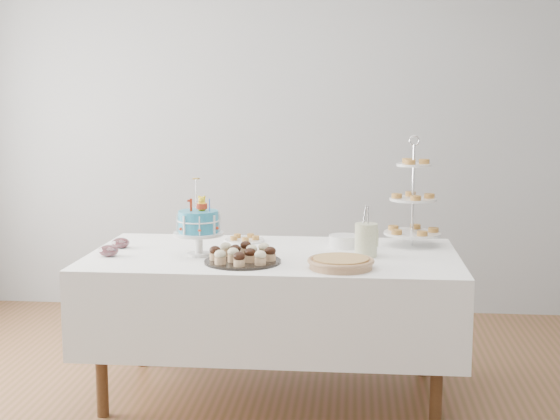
# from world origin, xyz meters

# --- Properties ---
(floor) EXTENTS (5.00, 5.00, 0.00)m
(floor) POSITION_xyz_m (0.00, 0.00, 0.00)
(floor) COLOR brown
(floor) RESTS_ON ground
(walls) EXTENTS (5.04, 4.04, 2.70)m
(walls) POSITION_xyz_m (0.00, 0.00, 1.35)
(walls) COLOR #97999B
(walls) RESTS_ON floor
(table) EXTENTS (1.92, 1.02, 0.77)m
(table) POSITION_xyz_m (0.00, 0.30, 0.54)
(table) COLOR white
(table) RESTS_ON floor
(birthday_cake) EXTENTS (0.26, 0.26, 0.40)m
(birthday_cake) POSITION_xyz_m (-0.38, 0.21, 0.88)
(birthday_cake) COLOR white
(birthday_cake) RESTS_ON table
(cupcake_tray) EXTENTS (0.38, 0.38, 0.09)m
(cupcake_tray) POSITION_xyz_m (-0.13, 0.06, 0.81)
(cupcake_tray) COLOR black
(cupcake_tray) RESTS_ON table
(pie) EXTENTS (0.32, 0.32, 0.05)m
(pie) POSITION_xyz_m (0.36, -0.02, 0.80)
(pie) COLOR tan
(pie) RESTS_ON table
(tiered_stand) EXTENTS (0.31, 0.31, 0.61)m
(tiered_stand) POSITION_xyz_m (0.74, 0.60, 1.02)
(tiered_stand) COLOR silver
(tiered_stand) RESTS_ON table
(plate_stack) EXTENTS (0.17, 0.17, 0.07)m
(plate_stack) POSITION_xyz_m (0.37, 0.50, 0.80)
(plate_stack) COLOR white
(plate_stack) RESTS_ON table
(pastry_plate) EXTENTS (0.22, 0.22, 0.03)m
(pastry_plate) POSITION_xyz_m (-0.20, 0.63, 0.78)
(pastry_plate) COLOR white
(pastry_plate) RESTS_ON table
(jam_bowl_a) EXTENTS (0.10, 0.10, 0.06)m
(jam_bowl_a) POSITION_xyz_m (-0.84, 0.15, 0.80)
(jam_bowl_a) COLOR silver
(jam_bowl_a) RESTS_ON table
(jam_bowl_b) EXTENTS (0.09, 0.09, 0.06)m
(jam_bowl_b) POSITION_xyz_m (-0.84, 0.37, 0.80)
(jam_bowl_b) COLOR silver
(jam_bowl_b) RESTS_ON table
(utensil_pitcher) EXTENTS (0.12, 0.12, 0.26)m
(utensil_pitcher) POSITION_xyz_m (0.48, 0.28, 0.86)
(utensil_pitcher) COLOR white
(utensil_pitcher) RESTS_ON table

